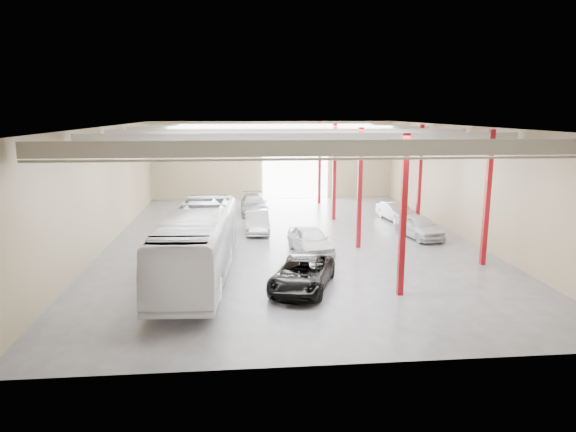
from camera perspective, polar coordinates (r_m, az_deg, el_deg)
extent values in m
cube|color=#4A4A4F|center=(31.90, 0.30, -2.74)|extent=(22.00, 32.00, 0.01)
cube|color=#BCBBB6|center=(30.92, 0.31, 9.93)|extent=(22.00, 32.00, 0.12)
cube|color=#847152|center=(47.06, -1.65, 6.21)|extent=(22.00, 0.12, 7.00)
cube|color=#847152|center=(15.70, 6.16, -4.71)|extent=(22.00, 0.12, 7.00)
cube|color=#847152|center=(32.06, -19.69, 3.03)|extent=(0.12, 32.00, 7.00)
cube|color=#847152|center=(34.11, 19.06, 3.55)|extent=(0.12, 32.00, 7.00)
cube|color=white|center=(47.19, 0.80, 5.01)|extent=(6.00, 0.20, 5.00)
cube|color=maroon|center=(22.30, 12.68, -0.05)|extent=(0.25, 0.25, 7.00)
cube|color=maroon|center=(29.89, 7.97, 3.02)|extent=(0.25, 0.25, 7.00)
cube|color=maroon|center=(37.65, 5.17, 4.83)|extent=(0.25, 0.25, 7.00)
cube|color=maroon|center=(44.51, 3.52, 5.89)|extent=(0.25, 0.25, 7.00)
cube|color=maroon|center=(28.11, 21.26, 1.81)|extent=(0.25, 0.25, 7.00)
cube|color=maroon|center=(37.22, 14.43, 4.44)|extent=(0.25, 0.25, 7.00)
cube|color=beige|center=(19.05, 3.95, 7.53)|extent=(21.60, 0.15, 0.60)
cube|color=beige|center=(19.08, 3.93, 6.34)|extent=(21.60, 0.10, 0.10)
cube|color=beige|center=(24.98, 1.70, 8.51)|extent=(21.60, 0.15, 0.60)
cube|color=beige|center=(25.00, 1.70, 7.59)|extent=(21.60, 0.10, 0.10)
cube|color=beige|center=(30.94, 0.31, 9.10)|extent=(21.60, 0.15, 0.60)
cube|color=beige|center=(30.96, 0.31, 8.36)|extent=(21.60, 0.10, 0.10)
cube|color=beige|center=(36.91, -0.63, 9.49)|extent=(21.60, 0.15, 0.60)
cube|color=beige|center=(36.92, -0.63, 8.87)|extent=(21.60, 0.10, 0.10)
cube|color=beige|center=(42.89, -1.31, 9.78)|extent=(21.60, 0.15, 0.60)
cube|color=beige|center=(42.90, -1.31, 9.25)|extent=(21.60, 0.10, 0.10)
imported|color=white|center=(24.88, -9.98, -3.07)|extent=(3.57, 12.13, 3.34)
imported|color=black|center=(23.19, 1.60, -6.47)|extent=(3.87, 5.53, 1.40)
imported|color=silver|center=(28.91, 2.49, -2.69)|extent=(2.53, 4.74, 1.53)
imported|color=#ABACB0|center=(34.02, -3.47, -0.62)|extent=(1.55, 4.35, 1.43)
imported|color=slate|center=(40.41, -3.80, 1.34)|extent=(2.11, 5.04, 1.46)
imported|color=#9D9DA1|center=(38.40, 11.93, 0.49)|extent=(2.13, 4.26, 1.34)
imported|color=silver|center=(33.52, 14.32, -1.13)|extent=(2.46, 4.50, 1.45)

